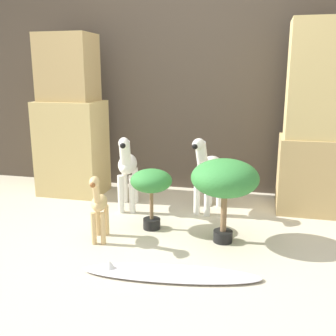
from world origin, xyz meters
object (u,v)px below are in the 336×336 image
Objects in this scene: zebra_right at (207,169)px; potted_palm_front at (151,184)px; potted_palm_back at (225,180)px; surfboard at (169,273)px; giraffe_figurine at (99,205)px; zebra_left at (127,167)px.

potted_palm_front is (-0.36, -0.50, -0.02)m from zebra_right.
potted_palm_back reaches higher than potted_palm_front.
potted_palm_back is at bearing -11.46° from potted_palm_front.
potted_palm_front is at bearing -126.12° from zebra_right.
zebra_right reaches higher than potted_palm_back.
zebra_right is 1.12× the size of potted_palm_back.
potted_palm_front is 0.59m from potted_palm_back.
potted_palm_back is at bearing -71.36° from zebra_right.
zebra_right is 1.24m from surfboard.
potted_palm_back reaches higher than giraffe_figurine.
giraffe_figurine is 0.47× the size of surfboard.
potted_palm_front reaches higher than surfboard.
zebra_left is 0.61× the size of surfboard.
zebra_right is at bearing 8.00° from zebra_left.
potted_palm_front is at bearing 46.29° from giraffe_figurine.
zebra_left is 1.04m from potted_palm_back.
surfboard is (-0.26, -0.57, -0.45)m from potted_palm_back.
zebra_right reaches higher than surfboard.
zebra_left is at bearing 129.92° from potted_palm_front.
potted_palm_back is at bearing 65.28° from surfboard.
potted_palm_front is 0.83m from surfboard.
potted_palm_back is at bearing -29.67° from zebra_left.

